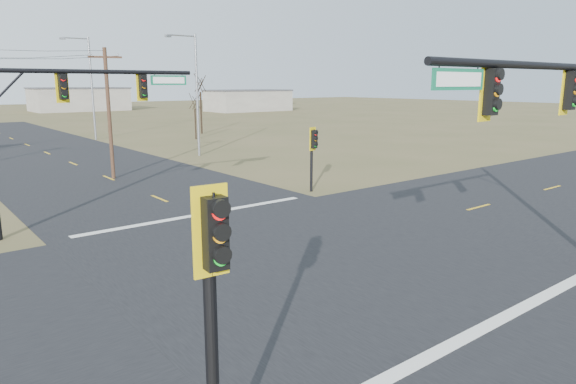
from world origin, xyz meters
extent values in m
plane|color=brown|center=(0.00, 0.00, 0.00)|extent=(320.00, 320.00, 0.00)
cube|color=black|center=(0.00, 0.00, 0.01)|extent=(160.00, 14.00, 0.02)
cube|color=black|center=(0.00, 0.00, 0.01)|extent=(14.00, 160.00, 0.02)
cube|color=silver|center=(0.00, -7.50, 0.03)|extent=(12.00, 0.40, 0.01)
cube|color=silver|center=(0.00, 7.50, 0.03)|extent=(12.00, 0.40, 0.01)
cylinder|color=black|center=(2.34, -7.50, 6.67)|extent=(10.39, 0.19, 0.19)
cube|color=#0D6140|center=(-1.76, -7.50, 6.32)|extent=(1.80, 0.05, 0.45)
cylinder|color=black|center=(-3.89, 9.02, 6.73)|extent=(8.90, 0.19, 0.19)
cube|color=#0D6140|center=(-0.54, 9.02, 6.38)|extent=(1.80, 0.05, 0.45)
cylinder|color=black|center=(7.88, 8.36, 1.81)|extent=(0.16, 0.16, 3.63)
cylinder|color=black|center=(-8.00, -7.71, 2.35)|extent=(0.20, 0.20, 4.70)
cylinder|color=#482C1F|center=(0.20, 19.61, 4.23)|extent=(0.24, 0.24, 8.47)
cube|color=#482C1F|center=(0.20, 19.61, 7.87)|extent=(2.02, 0.71, 0.12)
cylinder|color=gray|center=(10.12, 26.00, 5.15)|extent=(0.21, 0.21, 10.29)
cylinder|color=gray|center=(8.88, 26.00, 10.09)|extent=(2.47, 0.12, 0.12)
cube|color=gray|center=(7.65, 26.00, 9.99)|extent=(0.62, 0.46, 0.19)
cylinder|color=gray|center=(7.33, 44.94, 5.58)|extent=(0.22, 0.22, 11.16)
cylinder|color=gray|center=(5.99, 44.94, 10.96)|extent=(2.68, 0.13, 0.13)
cube|color=gray|center=(4.65, 44.94, 10.86)|extent=(0.64, 0.36, 0.20)
cylinder|color=black|center=(16.40, 38.28, 1.71)|extent=(0.18, 0.18, 3.41)
cylinder|color=black|center=(20.13, 43.68, 2.59)|extent=(0.23, 0.23, 5.17)
cube|color=#A39E91|center=(25.00, 110.00, 2.50)|extent=(20.00, 12.00, 5.00)
cube|color=#A39E91|center=(55.00, 85.00, 2.25)|extent=(18.00, 10.00, 4.50)
camera|label=1|loc=(-11.48, -13.99, 6.24)|focal=32.00mm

